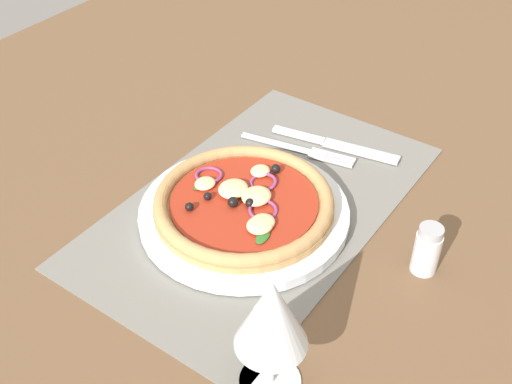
% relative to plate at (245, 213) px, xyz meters
% --- Properties ---
extents(ground_plane, '(1.90, 1.40, 0.02)m').
position_rel_plate_xyz_m(ground_plane, '(-0.04, -0.00, -0.02)').
color(ground_plane, brown).
extents(placemat, '(0.52, 0.31, 0.00)m').
position_rel_plate_xyz_m(placemat, '(-0.04, -0.00, -0.01)').
color(placemat, slate).
rests_on(placemat, ground_plane).
extents(plate, '(0.28, 0.28, 0.01)m').
position_rel_plate_xyz_m(plate, '(0.00, 0.00, 0.00)').
color(plate, white).
rests_on(plate, placemat).
extents(pizza, '(0.24, 0.24, 0.03)m').
position_rel_plate_xyz_m(pizza, '(-0.00, -0.00, 0.02)').
color(pizza, tan).
rests_on(pizza, plate).
extents(fork, '(0.05, 0.18, 0.00)m').
position_rel_plate_xyz_m(fork, '(-0.17, -0.02, -0.01)').
color(fork, silver).
rests_on(fork, placemat).
extents(knife, '(0.05, 0.20, 0.01)m').
position_rel_plate_xyz_m(knife, '(-0.21, 0.02, -0.00)').
color(knife, silver).
rests_on(knife, placemat).
extents(wine_glass, '(0.07, 0.07, 0.15)m').
position_rel_plate_xyz_m(wine_glass, '(0.19, 0.17, 0.09)').
color(wine_glass, silver).
rests_on(wine_glass, ground_plane).
extents(pepper_shaker, '(0.03, 0.03, 0.07)m').
position_rel_plate_xyz_m(pepper_shaker, '(-0.05, 0.23, 0.02)').
color(pepper_shaker, silver).
rests_on(pepper_shaker, ground_plane).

